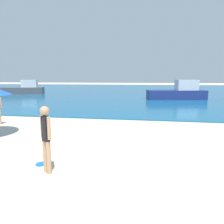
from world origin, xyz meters
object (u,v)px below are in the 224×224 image
(frisbee, at_px, (41,164))
(boat_near, at_px, (178,93))
(boat_far, at_px, (24,89))
(person_standing, at_px, (46,136))

(frisbee, distance_m, boat_near, 19.28)
(boat_far, bearing_deg, frisbee, 106.39)
(person_standing, relative_size, frisbee, 5.86)
(frisbee, height_order, boat_far, boat_far)
(person_standing, xyz_separation_m, boat_near, (5.96, 18.61, -0.18))
(boat_near, xyz_separation_m, boat_far, (-21.16, 4.19, -0.03))
(person_standing, relative_size, boat_far, 0.27)
(person_standing, bearing_deg, boat_near, 103.63)
(frisbee, bearing_deg, boat_far, 123.46)
(person_standing, xyz_separation_m, frisbee, (-0.42, 0.43, -0.95))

